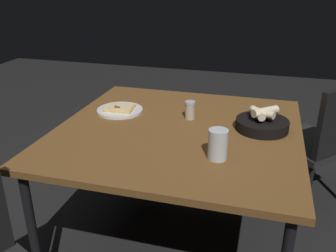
{
  "coord_description": "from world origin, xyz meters",
  "views": [
    {
      "loc": [
        0.39,
        -1.58,
        1.44
      ],
      "look_at": [
        -0.04,
        -0.05,
        0.77
      ],
      "focal_mm": 38.78,
      "sensor_mm": 36.0,
      "label": 1
    }
  ],
  "objects": [
    {
      "name": "dining_table",
      "position": [
        0.0,
        0.0,
        0.69
      ],
      "size": [
        1.16,
        1.15,
        0.74
      ],
      "color": "brown",
      "rests_on": "ground"
    },
    {
      "name": "ground",
      "position": [
        0.0,
        0.0,
        0.0
      ],
      "size": [
        8.0,
        8.0,
        0.0
      ],
      "primitive_type": "plane",
      "color": "black"
    },
    {
      "name": "beer_glass",
      "position": [
        0.23,
        -0.26,
        0.8
      ],
      "size": [
        0.08,
        0.08,
        0.13
      ],
      "color": "silver",
      "rests_on": "dining_table"
    },
    {
      "name": "pepper_shaker",
      "position": [
        0.03,
        0.14,
        0.78
      ],
      "size": [
        0.05,
        0.05,
        0.09
      ],
      "color": "#BFB299",
      "rests_on": "dining_table"
    },
    {
      "name": "pizza_plate",
      "position": [
        -0.36,
        0.14,
        0.75
      ],
      "size": [
        0.25,
        0.25,
        0.04
      ],
      "color": "white",
      "rests_on": "dining_table"
    },
    {
      "name": "chair_far",
      "position": [
        0.76,
        0.67,
        0.48
      ],
      "size": [
        0.62,
        0.62,
        0.85
      ],
      "color": "#242424",
      "rests_on": "ground"
    },
    {
      "name": "bread_basket",
      "position": [
        0.39,
        0.09,
        0.78
      ],
      "size": [
        0.25,
        0.25,
        0.11
      ],
      "color": "black",
      "rests_on": "dining_table"
    }
  ]
}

